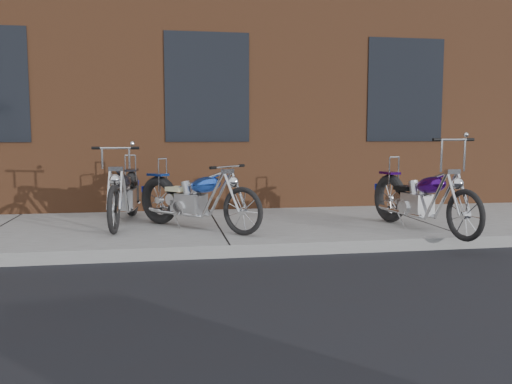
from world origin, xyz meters
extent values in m
plane|color=black|center=(0.00, 0.00, 0.00)|extent=(120.00, 120.00, 0.00)
cube|color=slate|center=(0.00, 1.50, 0.07)|extent=(22.00, 3.00, 0.15)
cube|color=brown|center=(0.00, 8.00, 4.00)|extent=(22.00, 10.00, 8.00)
torus|color=black|center=(2.53, 1.11, 0.50)|extent=(0.27, 0.71, 0.70)
torus|color=black|center=(2.82, -0.38, 0.47)|extent=(0.19, 0.63, 0.63)
cube|color=#AAAAAA|center=(2.65, 0.50, 0.49)|extent=(0.34, 0.43, 0.29)
ellipsoid|color=#390969|center=(2.70, 0.24, 0.77)|extent=(0.35, 0.57, 0.30)
cube|color=black|center=(2.60, 0.75, 0.68)|extent=(0.28, 0.31, 0.06)
cylinder|color=silver|center=(2.80, -0.26, 0.72)|extent=(0.09, 0.28, 0.52)
cylinder|color=silver|center=(2.77, -0.15, 1.37)|extent=(0.53, 0.13, 0.03)
cylinder|color=silver|center=(2.54, 1.04, 0.87)|extent=(0.03, 0.03, 0.47)
cylinder|color=silver|center=(2.72, 0.74, 0.36)|extent=(0.22, 0.87, 0.05)
torus|color=black|center=(-0.71, 1.56, 0.49)|extent=(0.57, 0.59, 0.69)
torus|color=black|center=(0.33, 0.49, 0.46)|extent=(0.48, 0.49, 0.62)
cube|color=#AAAAAA|center=(-0.28, 1.13, 0.48)|extent=(0.46, 0.46, 0.29)
ellipsoid|color=blue|center=(-0.10, 0.93, 0.76)|extent=(0.54, 0.55, 0.29)
cube|color=beige|center=(-0.46, 1.30, 0.68)|extent=(0.35, 0.35, 0.06)
cylinder|color=silver|center=(0.25, 0.57, 0.71)|extent=(0.22, 0.23, 0.51)
cylinder|color=silver|center=(0.17, 0.66, 1.02)|extent=(0.40, 0.39, 0.03)
cylinder|color=silver|center=(-0.66, 1.51, 0.86)|extent=(0.03, 0.03, 0.46)
cylinder|color=silver|center=(-0.35, 1.36, 0.36)|extent=(0.63, 0.65, 0.05)
torus|color=black|center=(-1.25, 2.34, 0.50)|extent=(0.20, 0.71, 0.70)
torus|color=black|center=(-1.39, 0.82, 0.47)|extent=(0.13, 0.64, 0.63)
cube|color=#AAAAAA|center=(-1.31, 1.72, 0.49)|extent=(0.31, 0.41, 0.29)
ellipsoid|color=black|center=(-1.33, 1.45, 0.77)|extent=(0.30, 0.56, 0.30)
cube|color=black|center=(-1.28, 1.98, 0.69)|extent=(0.26, 0.29, 0.06)
cylinder|color=silver|center=(-1.38, 0.94, 0.72)|extent=(0.07, 0.29, 0.53)
cylinder|color=silver|center=(-1.37, 1.06, 1.25)|extent=(0.54, 0.08, 0.03)
cylinder|color=silver|center=(-1.25, 2.27, 0.87)|extent=(0.02, 0.02, 0.47)
cylinder|color=silver|center=(-1.17, 1.93, 0.36)|extent=(0.13, 0.88, 0.05)
camera|label=1|loc=(-0.75, -6.11, 1.43)|focal=38.00mm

